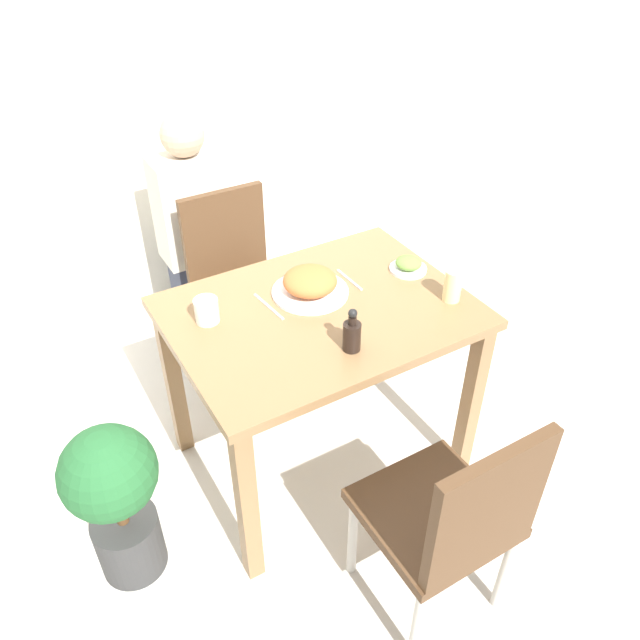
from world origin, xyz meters
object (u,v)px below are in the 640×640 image
Objects in this scene: side_plate at (408,265)px; juice_glass at (453,285)px; potted_plant_left at (115,495)px; food_plate at (310,283)px; chair_near at (454,517)px; chair_far at (237,277)px; sauce_bottle at (352,334)px; drink_cup at (207,310)px; person_figure at (195,232)px.

juice_glass reaches higher than side_plate.
potted_plant_left is (-1.28, 0.09, -0.45)m from juice_glass.
chair_near is at bearing -90.97° from food_plate.
chair_far is 0.72m from food_plate.
potted_plant_left is (-0.82, 0.15, -0.45)m from sauce_bottle.
side_plate is 0.24m from juice_glass.
chair_near is 1.09m from potted_plant_left.
side_plate is 0.22× the size of potted_plant_left.
drink_cup is 0.13× the size of potted_plant_left.
chair_far is 0.37m from person_figure.
food_plate is at bearing 172.28° from side_plate.
drink_cup is (-0.39, 0.04, 0.00)m from food_plate.
sauce_bottle reaches higher than drink_cup.
sauce_bottle is at bearing -173.33° from juice_glass.
juice_glass is (0.44, 0.59, 0.34)m from chair_near.
chair_far is 10.05× the size of drink_cup.
chair_near is 0.81m from juice_glass.
food_plate is 0.41m from side_plate.
chair_far is at bearing 92.38° from food_plate.
chair_far is 1.09m from juice_glass.
person_figure reaches higher than drink_cup.
potted_plant_left is (-0.86, -0.20, -0.43)m from food_plate.
juice_glass reaches higher than drink_cup.
drink_cup is at bearing 174.87° from food_plate.
person_figure is at bearing 115.11° from side_plate.
potted_plant_left is 1.44m from person_figure.
chair_near is 0.94m from food_plate.
food_plate is at bearing -87.62° from chair_far.
chair_near reaches higher than drink_cup.
chair_far is at bearing -80.63° from person_figure.
person_figure reaches higher than juice_glass.
side_plate is (0.43, -0.70, 0.30)m from chair_far.
chair_near is 1.00× the size of chair_far.
juice_glass is at bearing -34.77° from food_plate.
side_plate is 1.18m from person_figure.
chair_far is 0.75× the size of person_figure.
chair_near is 0.98m from side_plate.
sauce_bottle reaches higher than chair_far.
person_figure reaches higher than chair_far.
drink_cup is at bearing -107.60° from person_figure.
juice_glass is 0.10× the size of person_figure.
side_plate is 0.80m from drink_cup.
food_plate reaches higher than drink_cup.
drink_cup is (-0.36, -0.61, 0.32)m from chair_far.
sauce_bottle is (0.35, -0.38, 0.02)m from drink_cup.
person_figure is (-0.09, 1.00, -0.24)m from food_plate.
sauce_bottle is (-0.02, -0.99, 0.34)m from chair_far.
chair_near is at bearing -126.55° from juice_glass.
drink_cup is 0.52m from sauce_bottle.
chair_near is 3.10× the size of food_plate.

